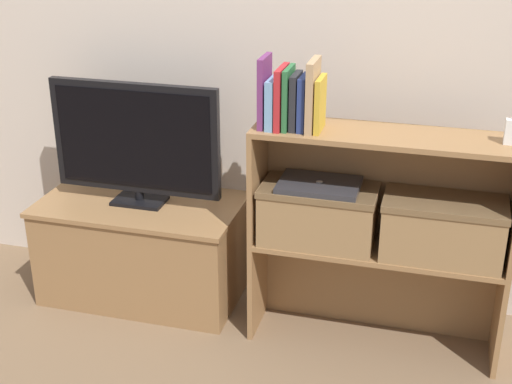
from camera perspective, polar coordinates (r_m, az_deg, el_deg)
name	(u,v)px	position (r m, az deg, el deg)	size (l,w,h in m)	color
ground_plane	(247,339)	(2.96, -0.70, -11.71)	(16.00, 16.00, 0.00)	brown
wall_back	(280,20)	(2.94, 1.92, 13.60)	(10.00, 0.05, 2.40)	beige
tv_stand	(143,248)	(3.19, -9.00, -4.47)	(0.87, 0.48, 0.45)	olive
tv	(135,141)	(2.99, -9.62, 4.06)	(0.72, 0.14, 0.52)	black
bookshelf_lower_tier	(376,275)	(2.90, 9.60, -6.55)	(0.97, 0.27, 0.43)	olive
bookshelf_upper_tier	(384,172)	(2.71, 10.23, 1.61)	(0.97, 0.27, 0.46)	olive
book_plum	(265,91)	(2.60, 0.69, 8.04)	(0.02, 0.14, 0.26)	#6B2D66
book_skyblue	(273,102)	(2.60, 1.40, 7.17)	(0.03, 0.15, 0.18)	#709ECC
book_crimson	(281,97)	(2.59, 2.05, 7.57)	(0.02, 0.16, 0.22)	#B22328
book_forest	(288,98)	(2.58, 2.61, 7.52)	(0.02, 0.14, 0.22)	#286638
book_charcoal	(296,101)	(2.58, 3.19, 7.26)	(0.02, 0.12, 0.20)	#232328
book_navy	(304,103)	(2.58, 3.85, 7.14)	(0.03, 0.13, 0.20)	navy
book_tan	(313,95)	(2.56, 4.57, 7.72)	(0.03, 0.16, 0.26)	tan
book_mustard	(320,104)	(2.57, 5.16, 7.01)	(0.02, 0.14, 0.20)	gold
baby_monitor	(512,132)	(2.58, 19.82, 4.57)	(0.05, 0.03, 0.12)	white
storage_basket_left	(318,212)	(2.73, 5.00, -1.61)	(0.44, 0.23, 0.23)	#937047
storage_basket_right	(443,226)	(2.70, 14.71, -2.67)	(0.44, 0.23, 0.23)	#937047
laptop	(319,185)	(2.68, 5.09, 0.59)	(0.30, 0.22, 0.02)	#2D2D33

